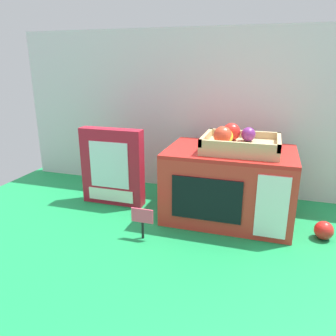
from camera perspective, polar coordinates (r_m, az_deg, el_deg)
ground_plane at (r=1.22m, az=3.37°, el=-7.44°), size 1.70×1.70×0.00m
display_back_panel at (r=1.36m, az=6.21°, el=9.50°), size 1.61×0.03×0.65m
toy_microwave at (r=1.15m, az=10.51°, el=-2.76°), size 0.42×0.29×0.24m
food_groups_crate at (r=1.09m, az=11.98°, el=4.37°), size 0.24×0.20×0.09m
cookie_set_box at (r=1.26m, az=-9.63°, el=0.18°), size 0.24×0.05×0.29m
price_sign at (r=1.01m, az=-4.49°, el=-8.79°), size 0.07×0.01×0.10m
loose_toy_apple at (r=1.13m, az=25.43°, el=-9.74°), size 0.06×0.06×0.06m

